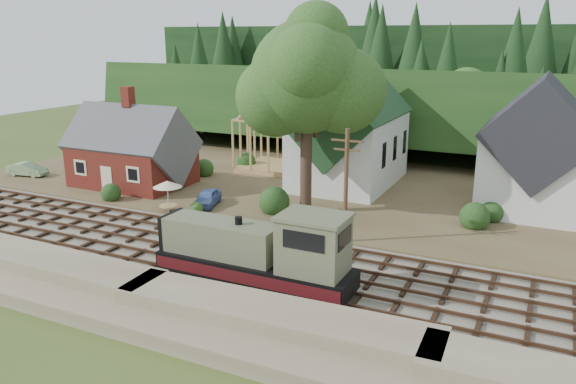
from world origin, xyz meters
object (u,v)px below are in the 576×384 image
at_px(locomotive, 261,253).
at_px(patio_set, 167,185).
at_px(car_green, 28,169).
at_px(car_blue, 208,198).

height_order(locomotive, patio_set, locomotive).
height_order(locomotive, car_green, locomotive).
bearing_deg(car_blue, patio_set, -140.96).
xyz_separation_m(car_blue, car_green, (-21.61, 0.69, -0.00)).
distance_m(car_green, patio_set, 20.06).
bearing_deg(patio_set, car_blue, 54.85).
bearing_deg(patio_set, car_green, 170.28).
xyz_separation_m(locomotive, patio_set, (-12.88, 8.50, 0.37)).
height_order(locomotive, car_blue, locomotive).
height_order(car_blue, car_green, car_blue).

